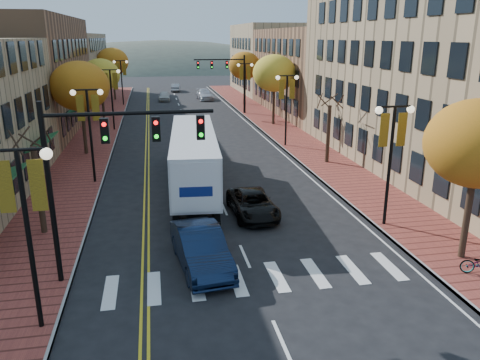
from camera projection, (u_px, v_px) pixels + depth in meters
name	position (u px, v px, depth m)	size (l,w,h in m)	color
ground	(267.00, 306.00, 16.49)	(200.00, 200.00, 0.00)	black
sidewalk_left	(98.00, 133.00, 45.43)	(4.00, 85.00, 0.15)	brown
sidewalk_right	(277.00, 127.00, 48.58)	(4.00, 85.00, 0.15)	brown
building_left_mid	(12.00, 75.00, 45.71)	(12.00, 24.00, 11.00)	brown
building_left_far	(59.00, 67.00, 69.42)	(12.00, 26.00, 9.50)	#9E8966
building_right_near	(472.00, 61.00, 32.56)	(15.00, 28.00, 15.00)	#997F5B
building_right_mid	(332.00, 71.00, 57.72)	(15.00, 24.00, 10.00)	brown
building_right_far	(284.00, 59.00, 78.24)	(15.00, 20.00, 11.00)	#9E8966
tree_left_a	(39.00, 190.00, 21.77)	(0.28, 0.28, 4.20)	#382619
tree_left_b	(80.00, 86.00, 35.86)	(4.48, 4.48, 7.21)	#382619
tree_left_c	(101.00, 75.00, 51.01)	(4.16, 4.16, 6.69)	#382619
tree_left_d	(112.00, 62.00, 67.75)	(4.61, 4.61, 7.42)	#382619
tree_right_a	(478.00, 144.00, 18.46)	(4.16, 4.16, 6.69)	#382619
tree_right_b	(328.00, 134.00, 34.32)	(0.28, 0.28, 4.20)	#382619
tree_right_c	(274.00, 73.00, 48.41)	(4.48, 4.48, 7.21)	#382619
tree_right_d	(245.00, 66.00, 63.48)	(4.35, 4.35, 7.00)	#382619
lamp_left_a	(24.00, 206.00, 13.91)	(1.96, 0.36, 6.05)	black
lamp_left_b	(89.00, 118.00, 28.95)	(1.96, 0.36, 6.05)	black
lamp_left_c	(111.00, 88.00, 45.86)	(1.96, 0.36, 6.05)	black
lamp_left_d	(121.00, 74.00, 62.77)	(1.96, 0.36, 6.05)	black
lamp_right_a	(392.00, 142.00, 22.18)	(1.96, 0.36, 6.05)	black
lamp_right_b	(287.00, 97.00, 39.09)	(1.96, 0.36, 6.05)	black
lamp_right_c	(245.00, 78.00, 56.00)	(1.96, 0.36, 6.05)	black
traffic_mast_near	(102.00, 158.00, 16.90)	(6.10, 0.35, 7.00)	black
traffic_mast_far	(228.00, 73.00, 55.46)	(6.10, 0.34, 7.00)	black
semi_truck	(194.00, 154.00, 28.58)	(3.55, 15.39, 3.81)	black
navy_sedan	(201.00, 248.00, 19.08)	(1.76, 5.04, 1.66)	black
black_suv	(253.00, 204.00, 24.69)	(2.14, 4.65, 1.29)	black
car_far_white	(164.00, 96.00, 68.78)	(1.60, 3.97, 1.35)	silver
car_far_silver	(204.00, 95.00, 69.97)	(2.08, 5.11, 1.48)	#B9B9C1
car_far_oncoming	(176.00, 88.00, 80.42)	(1.39, 4.00, 1.32)	#9D9EA4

